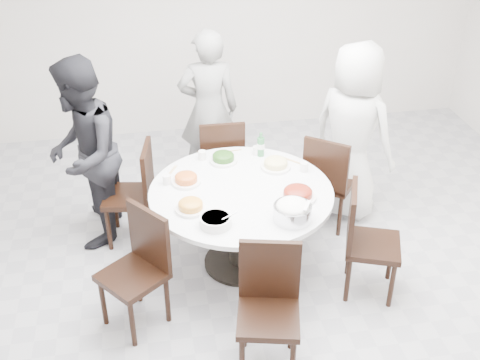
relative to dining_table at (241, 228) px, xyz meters
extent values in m
cube|color=#AAAAAF|center=(0.32, -0.30, -0.38)|extent=(6.00, 6.00, 0.01)
cube|color=silver|center=(0.32, 2.70, 1.02)|extent=(6.00, 0.01, 2.80)
cylinder|color=white|center=(0.00, 0.00, 0.00)|extent=(1.50, 1.50, 0.75)
cube|color=black|center=(0.93, 0.48, 0.10)|extent=(0.59, 0.59, 0.95)
cube|color=black|center=(-0.02, 1.02, 0.10)|extent=(0.43, 0.43, 0.95)
cube|color=black|center=(-0.92, 0.54, 0.10)|extent=(0.49, 0.49, 0.95)
cube|color=black|center=(-0.91, -0.56, 0.10)|extent=(0.59, 0.59, 0.95)
cube|color=black|center=(-0.02, -1.15, 0.10)|extent=(0.51, 0.51, 0.95)
cube|color=black|center=(0.96, -0.51, 0.10)|extent=(0.54, 0.54, 0.95)
imported|color=silver|center=(1.16, 0.65, 0.48)|extent=(0.95, 0.98, 1.70)
imported|color=black|center=(-0.07, 1.42, 0.45)|extent=(0.62, 0.43, 1.66)
imported|color=black|center=(-1.26, 0.64, 0.48)|extent=(0.76, 0.91, 1.72)
cylinder|color=white|center=(-0.07, 0.49, 0.41)|extent=(0.24, 0.24, 0.06)
cylinder|color=white|center=(0.36, 0.31, 0.41)|extent=(0.26, 0.26, 0.07)
cylinder|color=white|center=(-0.43, 0.19, 0.41)|extent=(0.24, 0.24, 0.06)
cylinder|color=white|center=(0.42, -0.19, 0.41)|extent=(0.29, 0.29, 0.07)
cylinder|color=white|center=(-0.43, -0.21, 0.41)|extent=(0.24, 0.24, 0.06)
cylinder|color=silver|center=(0.30, -0.47, 0.44)|extent=(0.29, 0.29, 0.12)
cylinder|color=white|center=(-0.27, -0.44, 0.41)|extent=(0.24, 0.24, 0.07)
cylinder|color=#2C6E3B|center=(0.28, 0.55, 0.49)|extent=(0.06, 0.06, 0.22)
cylinder|color=white|center=(0.04, 0.61, 0.42)|extent=(0.07, 0.07, 0.08)
camera|label=1|loc=(-0.74, -4.04, 2.98)|focal=45.00mm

